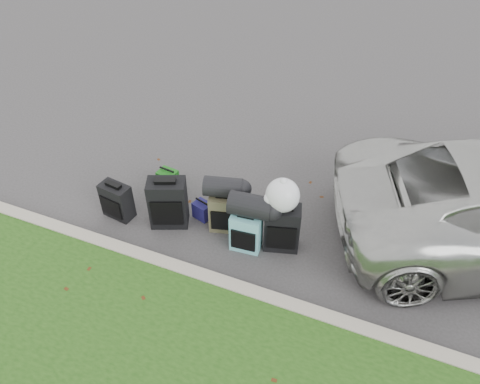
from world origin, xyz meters
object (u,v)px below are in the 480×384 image
at_px(suitcase_olive, 225,212).
at_px(tote_navy, 202,210).
at_px(suitcase_large_black_left, 168,203).
at_px(suitcase_large_black_right, 282,228).
at_px(suitcase_teal, 246,232).
at_px(suitcase_small_black, 117,201).
at_px(tote_green, 168,180).

height_order(suitcase_olive, tote_navy, suitcase_olive).
bearing_deg(suitcase_large_black_left, suitcase_large_black_right, -16.79).
bearing_deg(suitcase_teal, suitcase_olive, 144.28).
distance_m(suitcase_small_black, suitcase_teal, 1.95).
bearing_deg(suitcase_large_black_left, tote_green, 97.95).
xyz_separation_m(suitcase_small_black, tote_green, (0.36, 0.82, -0.12)).
distance_m(suitcase_large_black_left, tote_green, 0.81).
relative_size(suitcase_teal, suitcase_large_black_right, 0.83).
bearing_deg(tote_navy, suitcase_large_black_left, -127.10).
relative_size(suitcase_olive, suitcase_teal, 1.01).
bearing_deg(suitcase_large_black_right, suitcase_small_black, 171.72).
xyz_separation_m(suitcase_large_black_left, tote_navy, (0.38, 0.28, -0.24)).
bearing_deg(suitcase_olive, tote_green, 143.02).
height_order(tote_green, tote_navy, tote_green).
height_order(suitcase_olive, suitcase_teal, suitcase_olive).
height_order(suitcase_teal, tote_navy, suitcase_teal).
bearing_deg(tote_green, suitcase_olive, -14.52).
bearing_deg(tote_navy, tote_green, 169.97).
xyz_separation_m(suitcase_olive, tote_navy, (-0.39, 0.07, -0.16)).
distance_m(suitcase_teal, tote_green, 1.74).
bearing_deg(suitcase_teal, suitcase_large_black_left, 173.21).
height_order(suitcase_olive, suitcase_large_black_right, suitcase_large_black_right).
xyz_separation_m(suitcase_olive, suitcase_large_black_right, (0.85, -0.04, 0.06)).
bearing_deg(suitcase_teal, tote_navy, 153.58).
bearing_deg(suitcase_large_black_left, tote_navy, 13.38).
bearing_deg(suitcase_small_black, suitcase_olive, 20.84).
height_order(suitcase_large_black_left, suitcase_teal, suitcase_large_black_left).
xyz_separation_m(suitcase_small_black, suitcase_teal, (1.95, 0.11, 0.01)).
distance_m(suitcase_large_black_left, suitcase_olive, 0.80).
bearing_deg(tote_green, tote_navy, -19.75).
xyz_separation_m(suitcase_small_black, suitcase_large_black_left, (0.76, 0.15, 0.10)).
relative_size(suitcase_olive, tote_green, 1.84).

